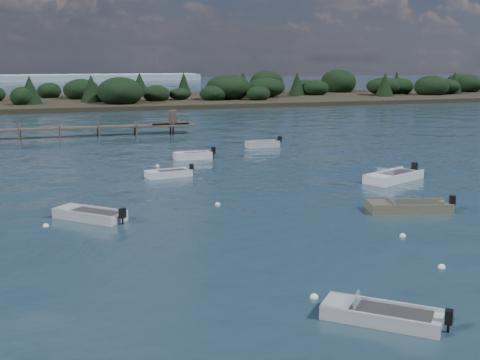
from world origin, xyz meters
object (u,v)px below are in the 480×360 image
object	(u,v)px
dinghy_extra_a	(168,175)
tender_far_white	(193,157)
dinghy_near_olive	(381,317)
dinghy_mid_grey	(90,216)
dinghy_mid_white_a	(408,209)
tender_far_grey_b	(263,145)
dinghy_mid_white_b	(394,178)

from	to	relation	value
dinghy_extra_a	tender_far_white	bearing A→B (deg)	63.81
dinghy_near_olive	tender_far_white	size ratio (longest dim) A/B	1.06
dinghy_near_olive	dinghy_mid_grey	distance (m)	18.55
dinghy_near_olive	dinghy_extra_a	xyz separation A→B (m)	(-2.02, 27.27, 0.00)
dinghy_near_olive	dinghy_extra_a	size ratio (longest dim) A/B	1.04
dinghy_mid_grey	dinghy_near_olive	bearing A→B (deg)	-62.73
dinghy_mid_white_a	dinghy_extra_a	bearing A→B (deg)	127.95
tender_far_grey_b	dinghy_mid_white_b	xyz separation A→B (m)	(3.39, -18.80, -0.00)
dinghy_mid_white_a	dinghy_mid_grey	bearing A→B (deg)	168.07
dinghy_near_olive	dinghy_extra_a	world-z (taller)	dinghy_near_olive
dinghy_extra_a	dinghy_mid_grey	distance (m)	12.58
dinghy_mid_white_a	tender_far_white	bearing A→B (deg)	109.47
dinghy_mid_grey	dinghy_mid_white_a	world-z (taller)	dinghy_mid_white_a
dinghy_extra_a	dinghy_mid_grey	xyz separation A→B (m)	(-6.49, -10.77, 0.01)
tender_far_white	dinghy_mid_white_b	bearing A→B (deg)	-49.82
dinghy_mid_white_b	dinghy_mid_white_a	xyz separation A→B (m)	(-3.96, -8.02, -0.02)
dinghy_near_olive	tender_far_white	xyz separation A→B (m)	(1.59, 34.60, 0.04)
dinghy_mid_white_b	tender_far_white	bearing A→B (deg)	130.18
dinghy_extra_a	dinghy_mid_white_a	bearing A→B (deg)	-52.05
dinghy_near_olive	tender_far_white	distance (m)	34.64
dinghy_mid_grey	tender_far_grey_b	xyz separation A→B (m)	(18.40, 23.06, 0.03)
dinghy_extra_a	tender_far_white	distance (m)	8.17
tender_far_white	tender_far_grey_b	xyz separation A→B (m)	(8.31, 4.95, 0.00)
dinghy_mid_white_a	dinghy_mid_white_b	bearing A→B (deg)	63.72
dinghy_near_olive	dinghy_extra_a	distance (m)	27.34
tender_far_grey_b	dinghy_mid_white_a	distance (m)	26.83
dinghy_near_olive	dinghy_mid_grey	size ratio (longest dim) A/B	0.98
tender_far_white	dinghy_mid_white_b	world-z (taller)	dinghy_mid_white_b
dinghy_mid_grey	dinghy_mid_white_b	xyz separation A→B (m)	(21.79, 4.26, 0.02)
dinghy_near_olive	tender_far_grey_b	distance (m)	40.77
dinghy_extra_a	dinghy_mid_white_b	distance (m)	16.63
dinghy_mid_grey	dinghy_mid_white_a	distance (m)	18.22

